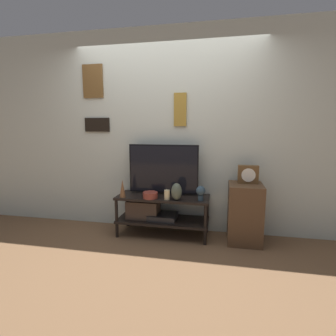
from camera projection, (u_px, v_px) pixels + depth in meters
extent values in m
plane|color=brown|center=(158.00, 243.00, 3.22)|extent=(12.00, 12.00, 0.00)
cube|color=beige|center=(167.00, 132.00, 3.54)|extent=(6.40, 0.06, 2.70)
cube|color=brown|center=(93.00, 81.00, 3.60)|extent=(0.29, 0.02, 0.45)
cube|color=slate|center=(93.00, 81.00, 3.59)|extent=(0.26, 0.01, 0.41)
cube|color=black|center=(97.00, 125.00, 3.68)|extent=(0.36, 0.02, 0.19)
cube|color=beige|center=(97.00, 125.00, 3.67)|extent=(0.33, 0.01, 0.16)
cube|color=olive|center=(180.00, 110.00, 3.42)|extent=(0.16, 0.02, 0.43)
cube|color=beige|center=(180.00, 110.00, 3.41)|extent=(0.13, 0.01, 0.39)
cube|color=black|center=(163.00, 197.00, 3.40)|extent=(1.19, 0.45, 0.03)
cube|color=black|center=(163.00, 220.00, 3.45)|extent=(1.19, 0.45, 0.03)
cylinder|color=black|center=(117.00, 218.00, 3.36)|extent=(0.04, 0.04, 0.53)
cylinder|color=black|center=(205.00, 224.00, 3.14)|extent=(0.04, 0.04, 0.53)
cylinder|color=black|center=(127.00, 208.00, 3.74)|extent=(0.04, 0.04, 0.53)
cylinder|color=black|center=(207.00, 213.00, 3.52)|extent=(0.04, 0.04, 0.53)
cube|color=black|center=(163.00, 216.00, 3.44)|extent=(0.36, 0.32, 0.07)
cube|color=#47382D|center=(143.00, 209.00, 3.48)|extent=(0.42, 0.25, 0.24)
cylinder|color=black|center=(145.00, 192.00, 3.55)|extent=(0.05, 0.05, 0.02)
cylinder|color=black|center=(182.00, 194.00, 3.45)|extent=(0.05, 0.05, 0.02)
cube|color=black|center=(163.00, 169.00, 3.45)|extent=(0.92, 0.04, 0.64)
cube|color=black|center=(163.00, 169.00, 3.43)|extent=(0.89, 0.01, 0.60)
cylinder|color=brown|center=(150.00, 195.00, 3.29)|extent=(0.19, 0.19, 0.08)
cone|color=brown|center=(122.00, 188.00, 3.33)|extent=(0.08, 0.08, 0.23)
ellipsoid|color=#4C5647|center=(177.00, 192.00, 3.20)|extent=(0.13, 0.13, 0.21)
cylinder|color=beige|center=(167.00, 195.00, 3.23)|extent=(0.07, 0.07, 0.12)
cylinder|color=#2D4251|center=(201.00, 198.00, 3.19)|extent=(0.06, 0.06, 0.07)
sphere|color=#2D4251|center=(201.00, 191.00, 3.17)|extent=(0.11, 0.11, 0.11)
cube|color=#513823|center=(245.00, 213.00, 3.22)|extent=(0.40, 0.45, 0.73)
cube|color=brown|center=(248.00, 174.00, 3.21)|extent=(0.24, 0.10, 0.22)
cylinder|color=white|center=(248.00, 175.00, 3.16)|extent=(0.17, 0.01, 0.17)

